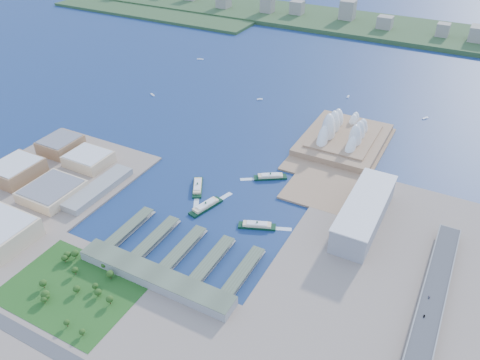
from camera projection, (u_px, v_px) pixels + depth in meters
The scene contains 25 objects.
ground at pixel (206, 215), 642.67m from camera, with size 3000.00×3000.00×0.00m, color #10284C.
west_land at pixel (17, 203), 662.65m from camera, with size 220.00×390.00×3.00m, color gray.
south_land at pixel (101, 324), 488.59m from camera, with size 720.00×180.00×3.00m, color gray.
east_land at pixel (369, 303), 511.80m from camera, with size 240.00×500.00×3.00m, color gray.
peninsula at pixel (341, 148), 789.65m from camera, with size 135.00×220.00×3.00m, color #937050.
far_shore at pixel (383, 27), 1354.42m from camera, with size 2200.00×260.00×12.00m, color #2D4926.
opera_house at pixel (345, 127), 788.09m from camera, with size 134.00×180.00×58.00m, color white, non-canonical shape.
toaster_building at pixel (364, 212), 613.53m from camera, with size 45.00×155.00×35.00m, color gray.
expressway at pixel (426, 326), 476.94m from camera, with size 26.00×340.00×11.85m, color gray, non-canonical shape.
west_buildings at pixel (34, 182), 679.76m from camera, with size 200.00×280.00×27.00m, color #956E4A, non-canonical shape.
ferry_wharves at pixel (184, 248), 579.87m from camera, with size 184.00×90.00×9.30m, color #495540, non-canonical shape.
terminal_building at pixel (155, 277), 533.25m from camera, with size 200.00×28.00×12.00m, color gray.
park at pixel (71, 285), 521.23m from camera, with size 150.00×110.00×16.00m, color #194714, non-canonical shape.
far_skyline at pixel (383, 17), 1321.01m from camera, with size 1900.00×140.00×55.00m, color gray, non-canonical shape.
ferry_a at pixel (197, 186), 691.90m from camera, with size 13.21×51.90×9.81m, color black, non-canonical shape.
ferry_b at pixel (270, 176), 714.47m from camera, with size 12.76×50.12×9.48m, color black, non-canonical shape.
ferry_c at pixel (206, 205), 652.27m from camera, with size 13.79×54.17×10.24m, color black, non-canonical shape.
ferry_d at pixel (257, 224), 618.15m from camera, with size 12.68×49.82×9.42m, color black, non-canonical shape.
boat_a at pixel (152, 95), 972.93m from camera, with size 3.39×13.57×2.62m, color white, non-canonical shape.
boat_b at pixel (260, 99), 953.40m from camera, with size 4.00×11.43×3.09m, color white, non-canonical shape.
boat_c at pixel (425, 118), 883.16m from camera, with size 3.69×12.64×2.84m, color white, non-canonical shape.
boat_d at pixel (200, 59), 1149.28m from camera, with size 3.49×15.95×2.69m, color white, non-canonical shape.
boat_e at pixel (348, 96), 964.66m from camera, with size 3.66×11.50×2.82m, color white, non-canonical shape.
car_b at pixel (424, 316), 479.50m from camera, with size 1.32×3.80×1.25m, color slate.
car_c at pixel (429, 297), 500.36m from camera, with size 1.73×4.25×1.23m, color slate.
Camera 1 is at (278.95, -423.40, 400.48)m, focal length 35.00 mm.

